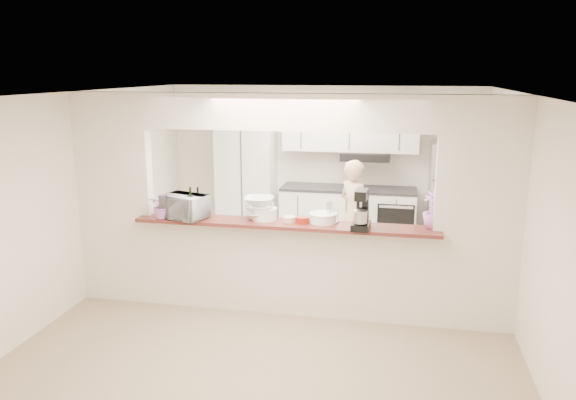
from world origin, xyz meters
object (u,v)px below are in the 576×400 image
(refrigerator, at_px, (454,198))
(person, at_px, (354,215))
(toaster_oven, at_px, (184,207))
(stand_mixer, at_px, (361,211))

(refrigerator, relative_size, person, 1.11)
(toaster_oven, height_order, stand_mixer, stand_mixer)
(refrigerator, relative_size, stand_mixer, 3.97)
(toaster_oven, bearing_deg, refrigerator, 59.31)
(toaster_oven, bearing_deg, person, 63.86)
(stand_mixer, height_order, person, person)
(stand_mixer, bearing_deg, refrigerator, 66.71)
(stand_mixer, bearing_deg, person, 96.85)
(toaster_oven, bearing_deg, stand_mixer, 17.61)
(refrigerator, bearing_deg, stand_mixer, -113.29)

